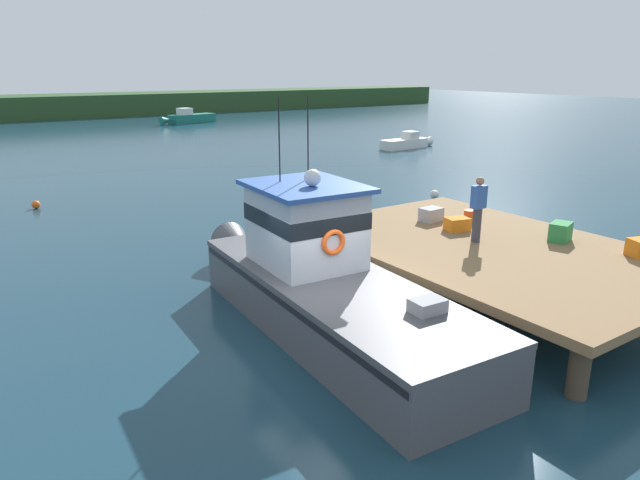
{
  "coord_description": "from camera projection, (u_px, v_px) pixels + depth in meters",
  "views": [
    {
      "loc": [
        -6.27,
        -8.77,
        5.38
      ],
      "look_at": [
        1.2,
        2.15,
        1.4
      ],
      "focal_mm": 32.38,
      "sensor_mm": 36.0,
      "label": 1
    }
  ],
  "objects": [
    {
      "name": "moored_boat_off_the_point",
      "position": [
        407.0,
        142.0,
        39.71
      ],
      "size": [
        4.46,
        1.34,
        1.12
      ],
      "color": "white",
      "rests_on": "ground"
    },
    {
      "name": "crate_stack_near_edge",
      "position": [
        457.0,
        224.0,
        15.32
      ],
      "size": [
        0.69,
        0.58,
        0.34
      ],
      "primitive_type": "cube",
      "rotation": [
        0.0,
        0.0,
        -0.26
      ],
      "color": "orange",
      "rests_on": "dock"
    },
    {
      "name": "crate_single_far",
      "position": [
        431.0,
        214.0,
        16.26
      ],
      "size": [
        0.62,
        0.47,
        0.38
      ],
      "primitive_type": "cube",
      "rotation": [
        0.0,
        0.0,
        0.05
      ],
      "color": "#9E9EA3",
      "rests_on": "dock"
    },
    {
      "name": "ground_plane",
      "position": [
        331.0,
        339.0,
        11.87
      ],
      "size": [
        200.0,
        200.0,
        0.0
      ],
      "primitive_type": "plane",
      "color": "#193847"
    },
    {
      "name": "mooring_buoy_channel_marker",
      "position": [
        434.0,
        194.0,
        24.48
      ],
      "size": [
        0.37,
        0.37,
        0.37
      ],
      "primitive_type": "sphere",
      "color": "silver",
      "rests_on": "ground"
    },
    {
      "name": "crate_single_by_cleat",
      "position": [
        560.0,
        232.0,
        14.38
      ],
      "size": [
        0.71,
        0.61,
        0.47
      ],
      "primitive_type": "cube",
      "rotation": [
        0.0,
        0.0,
        0.33
      ],
      "color": "#2D8442",
      "rests_on": "dock"
    },
    {
      "name": "main_fishing_boat",
      "position": [
        321.0,
        281.0,
        12.28
      ],
      "size": [
        3.05,
        9.9,
        4.8
      ],
      "color": "#4C4C51",
      "rests_on": "ground"
    },
    {
      "name": "mooring_buoy_inshore",
      "position": [
        36.0,
        205.0,
        22.79
      ],
      "size": [
        0.32,
        0.32,
        0.32
      ],
      "primitive_type": "sphere",
      "color": "#EA5B19",
      "rests_on": "ground"
    },
    {
      "name": "bait_bucket",
      "position": [
        470.0,
        216.0,
        16.16
      ],
      "size": [
        0.32,
        0.32,
        0.34
      ],
      "primitive_type": "cylinder",
      "color": "#E04C19",
      "rests_on": "dock"
    },
    {
      "name": "dock",
      "position": [
        490.0,
        250.0,
        14.16
      ],
      "size": [
        6.0,
        9.0,
        1.2
      ],
      "color": "#4C3D2D",
      "rests_on": "ground"
    },
    {
      "name": "moored_boat_near_channel",
      "position": [
        189.0,
        118.0,
        57.23
      ],
      "size": [
        5.97,
        2.41,
        1.49
      ],
      "color": "#196B5B",
      "rests_on": "ground"
    },
    {
      "name": "deckhand_by_the_boat",
      "position": [
        478.0,
        208.0,
        14.13
      ],
      "size": [
        0.36,
        0.22,
        1.63
      ],
      "color": "#383842",
      "rests_on": "dock"
    }
  ]
}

